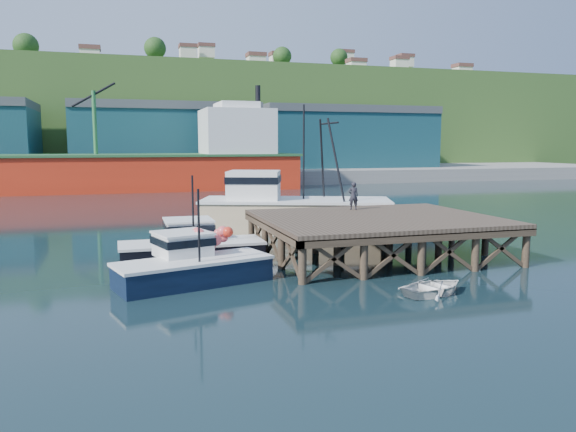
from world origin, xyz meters
name	(u,v)px	position (x,y,z in m)	size (l,w,h in m)	color
ground	(277,262)	(0.00, 0.00, 0.00)	(300.00, 300.00, 0.00)	black
wharf	(378,220)	(5.50, -0.19, 1.94)	(12.00, 10.00, 2.62)	brown
far_quay	(164,173)	(0.00, 70.00, 1.00)	(160.00, 40.00, 2.00)	gray
warehouse_mid	(165,140)	(0.00, 65.00, 6.50)	(28.00, 16.00, 9.00)	#16404B
warehouse_right	(340,141)	(30.00, 65.00, 6.50)	(30.00, 16.00, 9.00)	#16404B
cargo_ship	(109,165)	(-8.46, 48.00, 3.31)	(55.50, 10.00, 13.75)	red
hillside	(151,120)	(0.00, 100.00, 11.00)	(220.00, 50.00, 22.00)	#2D511E
boat_navy	(191,264)	(-4.71, -3.05, 0.83)	(6.98, 4.52, 4.12)	black
boat_black	(191,245)	(-4.11, 1.50, 0.81)	(7.17, 6.07, 4.43)	black
trawler	(292,206)	(3.75, 9.48, 1.76)	(13.59, 8.64, 8.57)	#D7BA8B
dinghy	(434,287)	(4.31, -7.77, 0.30)	(2.10, 2.94, 0.61)	silver
dockworker	(353,196)	(5.57, 3.21, 2.93)	(0.59, 0.39, 1.61)	black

